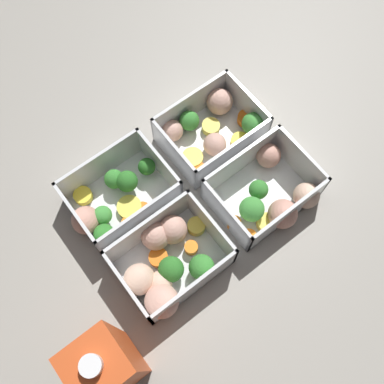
# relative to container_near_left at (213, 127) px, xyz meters

# --- Properties ---
(ground_plane) EXTENTS (4.00, 4.00, 0.00)m
(ground_plane) POSITION_rel_container_near_left_xyz_m (0.10, 0.07, -0.02)
(ground_plane) COLOR gray
(container_near_left) EXTENTS (0.17, 0.13, 0.07)m
(container_near_left) POSITION_rel_container_near_left_xyz_m (0.00, 0.00, 0.00)
(container_near_left) COLOR white
(container_near_left) RESTS_ON ground_plane
(container_near_right) EXTENTS (0.17, 0.12, 0.07)m
(container_near_right) POSITION_rel_container_near_left_xyz_m (0.20, 0.01, 0.00)
(container_near_right) COLOR white
(container_near_right) RESTS_ON ground_plane
(container_far_left) EXTENTS (0.16, 0.14, 0.07)m
(container_far_left) POSITION_rel_container_near_left_xyz_m (0.00, 0.15, 0.00)
(container_far_left) COLOR white
(container_far_left) RESTS_ON ground_plane
(container_far_right) EXTENTS (0.16, 0.15, 0.07)m
(container_far_right) POSITION_rel_container_near_left_xyz_m (0.20, 0.14, 0.00)
(container_far_right) COLOR white
(container_far_right) RESTS_ON ground_plane
(juice_carton) EXTENTS (0.07, 0.07, 0.20)m
(juice_carton) POSITION_rel_container_near_left_xyz_m (0.34, 0.21, 0.07)
(juice_carton) COLOR #D14C1E
(juice_carton) RESTS_ON ground_plane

